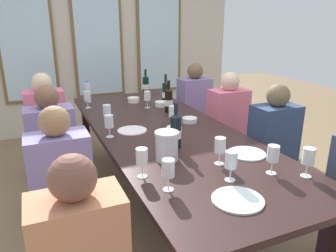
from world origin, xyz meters
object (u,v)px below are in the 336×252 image
Objects in this scene: wine_glass_2 at (309,157)px; wine_glass_8 at (87,97)px; wine_glass_0 at (142,157)px; wine_glass_6 at (173,112)px; white_plate_2 at (247,153)px; seated_person_3 at (194,111)px; wine_glass_1 at (220,146)px; wine_glass_3 at (168,170)px; wine_glass_10 at (273,154)px; tasting_bowl_1 at (161,104)px; tasting_bowl_3 at (133,100)px; white_plate_1 at (132,130)px; wine_bottle_2 at (146,85)px; seated_person_6 at (63,193)px; tasting_bowl_2 at (190,120)px; wine_glass_7 at (109,122)px; wine_glass_5 at (107,111)px; wine_bottle_3 at (166,92)px; wine_bottle_0 at (176,131)px; seated_person_7 at (272,151)px; white_plate_0 at (238,200)px; wine_glass_9 at (231,161)px; seated_person_1 at (227,128)px; seated_person_2 at (48,129)px; water_bottle at (88,92)px; dining_table at (165,136)px; tasting_bowl_0 at (174,130)px; metal_pitcher at (167,146)px; wine_bottle_1 at (169,100)px; seated_person_0 at (54,154)px; wine_glass_4 at (147,96)px.

wine_glass_8 is at bearing 113.21° from wine_glass_2.
wine_glass_0 is 1.00× the size of wine_glass_6.
white_plate_2 is 1.89m from seated_person_3.
wine_glass_3 is (-0.42, -0.17, -0.00)m from wine_glass_1.
white_plate_2 is at bearing 81.13° from wine_glass_10.
tasting_bowl_1 is 0.97× the size of tasting_bowl_3.
wine_glass_8 is at bearing 102.78° from white_plate_1.
white_plate_1 is 0.95m from white_plate_2.
seated_person_6 is (-1.18, -1.69, -0.33)m from wine_bottle_2.
wine_glass_8 is at bearing -173.19° from seated_person_3.
tasting_bowl_3 is at bearing 104.27° from tasting_bowl_2.
tasting_bowl_1 is at bearing 44.63° from wine_glass_7.
wine_glass_1 is 1.00× the size of wine_glass_5.
wine_bottle_3 is 1.81× the size of wine_glass_0.
tasting_bowl_1 is 0.11× the size of seated_person_6.
seated_person_7 reaches higher than wine_bottle_0.
white_plate_0 is at bearing -93.82° from tasting_bowl_3.
wine_bottle_3 reaches higher than wine_glass_9.
seated_person_2 is at bearing 157.92° from seated_person_1.
wine_glass_7 is (-0.37, 0.40, -0.00)m from wine_bottle_0.
white_plate_2 is 1.90× the size of tasting_bowl_2.
seated_person_7 is (0.96, 0.83, -0.22)m from white_plate_0.
wine_bottle_0 is 1.69m from seated_person_2.
wine_glass_0 is (-0.72, -0.82, 0.10)m from tasting_bowl_2.
white_plate_0 is 1.50× the size of wine_glass_6.
water_bottle reaches higher than tasting_bowl_2.
wine_glass_2 is at bearing -59.97° from wine_glass_5.
white_plate_0 is 2.46m from seated_person_3.
tasting_bowl_1 reaches higher than dining_table.
seated_person_3 is at bearing 55.50° from tasting_bowl_0.
wine_glass_2 is 0.19m from wine_glass_10.
wine_glass_7 is (-0.77, -1.34, 0.01)m from wine_bottle_2.
water_bottle is at bearing 88.87° from wine_glass_0.
wine_bottle_1 reaches higher than metal_pitcher.
tasting_bowl_3 is (0.01, 1.10, 0.00)m from tasting_bowl_0.
metal_pitcher is 1.16m from seated_person_0.
white_plate_1 is at bearing 76.67° from wine_glass_0.
seated_person_0 reaches higher than tasting_bowl_1.
wine_glass_4 is at bearing 68.92° from wine_glass_0.
wine_glass_9 is (-0.36, -1.77, -0.00)m from wine_bottle_3.
water_bottle reaches higher than wine_glass_1.
seated_person_0 reaches higher than white_plate_2.
wine_bottle_2 is 1.58m from seated_person_0.
white_plate_2 is at bearing -146.56° from seated_person_7.
tasting_bowl_0 is 1.10m from tasting_bowl_3.
wine_glass_7 is at bearing 166.07° from seated_person_7.
wine_glass_0 is 0.75m from wine_glass_10.
wine_glass_2 is 1.52m from seated_person_6.
tasting_bowl_2 is at bearing 89.03° from wine_glass_10.
wine_glass_0 is at bearing -110.27° from wine_bottle_2.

